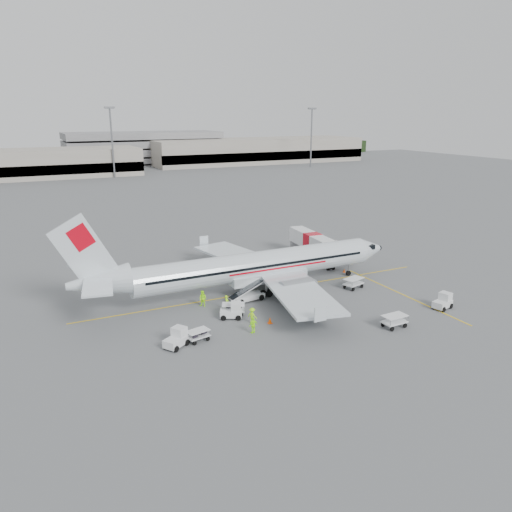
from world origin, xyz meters
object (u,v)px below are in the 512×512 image
object	(u,v)px
tug_mid	(231,310)
tug_aft	(176,338)
belt_loader	(248,289)
tug_fore	(443,301)
jet_bridge	(312,247)
aircraft	(257,247)

from	to	relation	value
tug_mid	tug_aft	world-z (taller)	tug_aft
belt_loader	tug_mid	size ratio (longest dim) A/B	2.22
tug_fore	tug_aft	distance (m)	28.71
jet_bridge	tug_fore	world-z (taller)	jet_bridge
aircraft	tug_fore	bearing A→B (deg)	-41.67
jet_bridge	aircraft	bearing A→B (deg)	-142.62
tug_fore	belt_loader	bearing A→B (deg)	132.88
aircraft	tug_mid	size ratio (longest dim) A/B	17.56
belt_loader	jet_bridge	bearing A→B (deg)	27.99
jet_bridge	tug_mid	size ratio (longest dim) A/B	6.58
tug_fore	tug_aft	xyz separation A→B (m)	(-28.48, 3.62, 0.02)
tug_aft	aircraft	bearing A→B (deg)	3.89
jet_bridge	tug_mid	xyz separation A→B (m)	(-18.82, -14.49, -1.06)
aircraft	tug_aft	size ratio (longest dim) A/B	17.29
belt_loader	tug_fore	distance (m)	21.07
aircraft	jet_bridge	distance (m)	15.71
jet_bridge	tug_mid	world-z (taller)	jet_bridge
aircraft	tug_mid	distance (m)	9.67
jet_bridge	tug_aft	size ratio (longest dim) A/B	6.48
belt_loader	tug_mid	xyz separation A→B (m)	(-3.65, -3.77, -0.47)
tug_fore	tug_mid	bearing A→B (deg)	145.96
tug_mid	tug_aft	distance (m)	8.04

